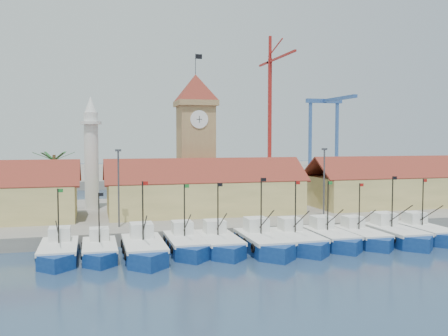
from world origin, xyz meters
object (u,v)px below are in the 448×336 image
object	(u,v)px
boat_0	(58,253)
boat_5	(264,244)
minaret	(91,153)
clock_tower	(196,137)

from	to	relation	value
boat_0	boat_5	distance (m)	20.47
boat_5	boat_0	bearing A→B (deg)	176.00
boat_5	minaret	distance (m)	32.60
boat_5	clock_tower	world-z (taller)	clock_tower
boat_0	minaret	distance (m)	26.55
clock_tower	minaret	bearing A→B (deg)	172.39
boat_5	minaret	world-z (taller)	minaret
boat_0	minaret	world-z (taller)	minaret
minaret	clock_tower	bearing A→B (deg)	-7.61
clock_tower	minaret	xyz separation A→B (m)	(-15.00, 2.00, -2.23)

